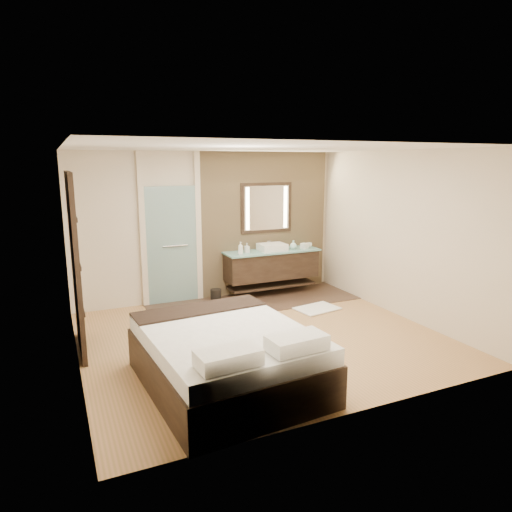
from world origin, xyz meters
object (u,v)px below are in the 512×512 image
bed (227,357)px  waste_bin (216,296)px  vanity (272,265)px  mirror_unit (266,208)px

bed → waste_bin: bed is taller
vanity → bed: size_ratio=0.81×
vanity → bed: bearing=-124.0°
vanity → mirror_unit: size_ratio=1.75×
mirror_unit → bed: bearing=-122.1°
vanity → bed: (-2.08, -3.08, -0.24)m
vanity → waste_bin: bearing=-176.6°
vanity → waste_bin: vanity is taller
mirror_unit → bed: (-2.08, -3.31, -1.31)m
bed → vanity: bearing=51.8°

